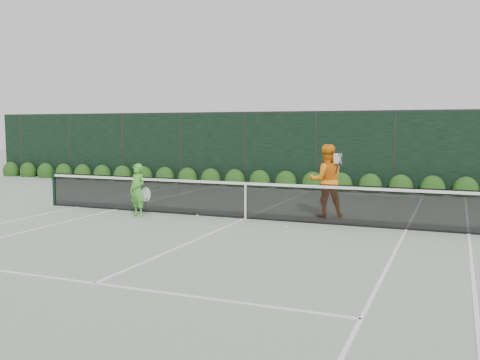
% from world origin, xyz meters
% --- Properties ---
extents(ground, '(80.00, 80.00, 0.00)m').
position_xyz_m(ground, '(0.00, 0.00, 0.00)').
color(ground, gray).
rests_on(ground, ground).
extents(tennis_net, '(12.90, 0.10, 1.07)m').
position_xyz_m(tennis_net, '(-0.02, 0.00, 0.53)').
color(tennis_net, black).
rests_on(tennis_net, ground).
extents(player_woman, '(0.66, 0.50, 1.45)m').
position_xyz_m(player_woman, '(-2.83, -0.82, 0.72)').
color(player_woman, green).
rests_on(player_woman, ground).
extents(player_man, '(1.18, 1.08, 1.97)m').
position_xyz_m(player_man, '(1.90, 1.13, 0.99)').
color(player_man, orange).
rests_on(player_man, ground).
extents(court_lines, '(11.03, 23.83, 0.01)m').
position_xyz_m(court_lines, '(0.00, 0.00, 0.01)').
color(court_lines, white).
rests_on(court_lines, ground).
extents(windscreen_fence, '(32.00, 21.07, 3.06)m').
position_xyz_m(windscreen_fence, '(0.00, -2.71, 1.51)').
color(windscreen_fence, black).
rests_on(windscreen_fence, ground).
extents(hedge_row, '(31.66, 0.65, 0.94)m').
position_xyz_m(hedge_row, '(-0.00, 7.15, 0.23)').
color(hedge_row, '#173B10').
rests_on(hedge_row, ground).
extents(tennis_balls, '(3.18, 2.18, 0.07)m').
position_xyz_m(tennis_balls, '(-0.58, 0.08, 0.03)').
color(tennis_balls, '#D3F336').
rests_on(tennis_balls, ground).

